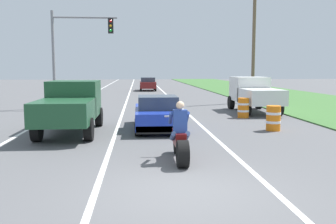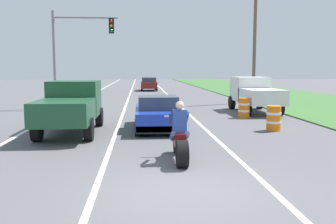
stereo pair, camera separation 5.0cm
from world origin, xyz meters
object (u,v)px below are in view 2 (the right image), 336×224
Objects in this scene: pickup_truck_left_lane_dark_green at (71,104)px; traffic_light_mast_near at (74,44)px; construction_barrel_nearest at (274,118)px; construction_barrel_mid at (244,108)px; pickup_truck_right_shoulder_white at (255,93)px; distant_car_far_ahead at (149,84)px; motorcycle_with_rider at (180,140)px; sports_car_blue at (158,114)px.

traffic_light_mast_near is at bearing 98.68° from pickup_truck_left_lane_dark_green.
construction_barrel_nearest is 3.96m from construction_barrel_mid.
pickup_truck_right_shoulder_white is at bearing 79.25° from construction_barrel_nearest.
traffic_light_mast_near is at bearing -105.55° from distant_car_far_ahead.
pickup_truck_left_lane_dark_green reaches higher than construction_barrel_nearest.
traffic_light_mast_near is at bearing 109.90° from motorcycle_with_rider.
sports_car_blue is at bearing -90.70° from distant_car_far_ahead.
distant_car_far_ahead is at bearing 89.97° from motorcycle_with_rider.
construction_barrel_nearest is at bearing -88.80° from construction_barrel_mid.
motorcycle_with_rider is 5.49m from sports_car_blue.
traffic_light_mast_near is 19.33m from distant_car_far_ahead.
traffic_light_mast_near is 11.30m from construction_barrel_mid.
pickup_truck_left_lane_dark_green is at bearing -167.04° from sports_car_blue.
pickup_truck_left_lane_dark_green is 27.96m from distant_car_far_ahead.
motorcycle_with_rider is at bearing -132.54° from construction_barrel_nearest.
construction_barrel_nearest is at bearing 47.46° from motorcycle_with_rider.
pickup_truck_right_shoulder_white is 2.79m from construction_barrel_mid.
construction_barrel_mid is at bearing -30.32° from traffic_light_mast_near.
motorcycle_with_rider is 0.46× the size of pickup_truck_left_lane_dark_green.
traffic_light_mast_near is at bearing 164.01° from pickup_truck_right_shoulder_white.
pickup_truck_right_shoulder_white is 6.51m from construction_barrel_nearest.
pickup_truck_left_lane_dark_green is 7.97m from construction_barrel_nearest.
motorcycle_with_rider is at bearing -52.13° from pickup_truck_left_lane_dark_green.
pickup_truck_right_shoulder_white reaches higher than motorcycle_with_rider.
traffic_light_mast_near is (-10.58, 3.03, 2.85)m from pickup_truck_right_shoulder_white.
pickup_truck_left_lane_dark_green is 11.12m from pickup_truck_right_shoulder_white.
construction_barrel_mid is 24.16m from distant_car_far_ahead.
construction_barrel_nearest and construction_barrel_mid have the same top height.
motorcycle_with_rider is at bearing -115.95° from construction_barrel_mid.
pickup_truck_left_lane_dark_green is 8.80m from construction_barrel_mid.
pickup_truck_left_lane_dark_green is 9.88m from traffic_light_mast_near.
pickup_truck_left_lane_dark_green is 1.00× the size of pickup_truck_right_shoulder_white.
pickup_truck_left_lane_dark_green is (-3.35, -0.77, 0.48)m from sports_car_blue.
distant_car_far_ahead is at bearing 89.30° from sports_car_blue.
traffic_light_mast_near reaches higher than pickup_truck_right_shoulder_white.
pickup_truck_left_lane_dark_green is at bearing -153.49° from construction_barrel_mid.
construction_barrel_mid is at bearing -118.26° from pickup_truck_right_shoulder_white.
traffic_light_mast_near reaches higher than distant_car_far_ahead.
sports_car_blue is 4.30× the size of construction_barrel_mid.
sports_car_blue is at bearing 12.96° from pickup_truck_left_lane_dark_green.
distant_car_far_ahead is at bearing 82.44° from pickup_truck_left_lane_dark_green.
pickup_truck_right_shoulder_white reaches higher than construction_barrel_mid.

